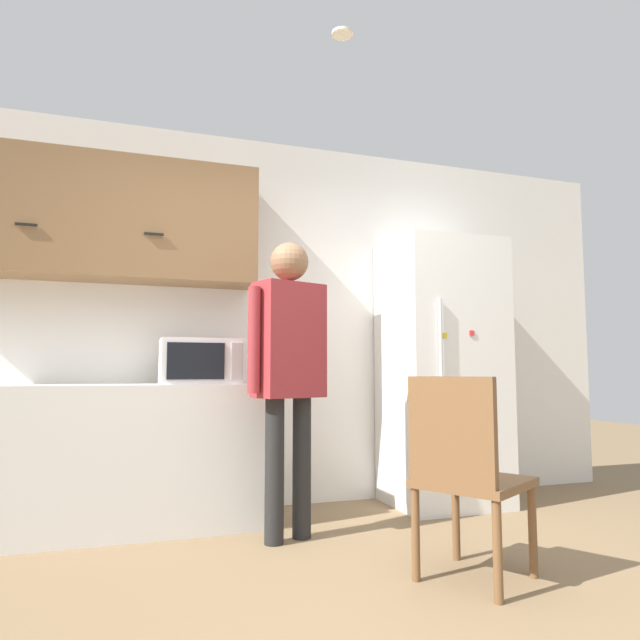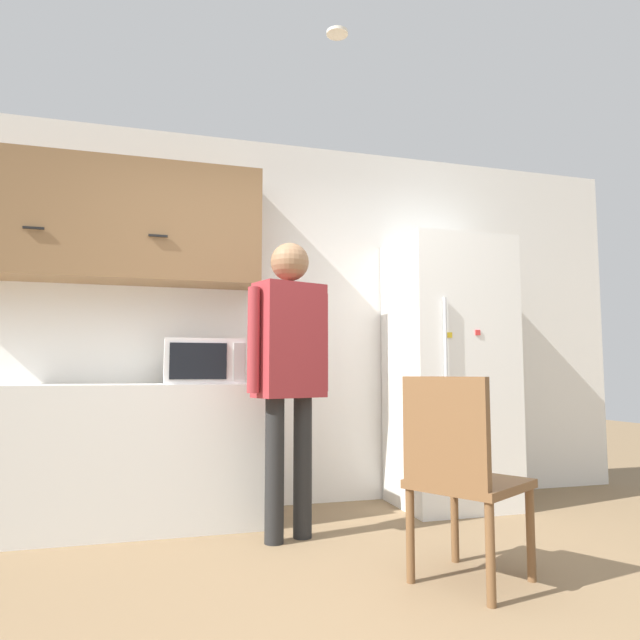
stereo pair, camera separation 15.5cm
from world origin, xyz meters
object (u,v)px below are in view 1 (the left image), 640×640
(microwave, at_px, (199,362))
(refrigerator, at_px, (442,371))
(chair, at_px, (464,468))
(person, at_px, (289,356))

(microwave, height_order, refrigerator, refrigerator)
(microwave, bearing_deg, chair, -52.53)
(refrigerator, distance_m, chair, 1.64)
(person, height_order, refrigerator, refrigerator)
(microwave, xyz_separation_m, refrigerator, (1.78, 0.03, -0.06))
(microwave, distance_m, refrigerator, 1.78)
(chair, bearing_deg, refrigerator, -57.89)
(microwave, xyz_separation_m, chair, (1.06, -1.38, -0.51))
(microwave, relative_size, refrigerator, 0.25)
(microwave, xyz_separation_m, person, (0.46, -0.47, 0.03))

